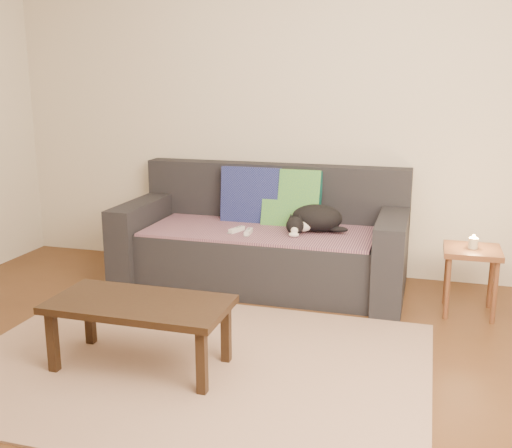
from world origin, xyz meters
name	(u,v)px	position (x,y,z in m)	size (l,w,h in m)	color
ground	(182,378)	(0.00, 0.00, 0.00)	(4.50, 4.50, 0.00)	brown
back_wall	(278,107)	(0.00, 2.00, 1.30)	(4.50, 0.04, 2.60)	beige
sofa	(263,244)	(0.00, 1.57, 0.31)	(2.10, 0.94, 0.87)	#232328
throw_blanket	(260,231)	(0.00, 1.48, 0.43)	(1.66, 0.74, 0.02)	#3F2545
cushion_navy	(251,197)	(-0.15, 1.74, 0.63)	(0.45, 0.11, 0.45)	#131954
cushion_green	(292,199)	(0.18, 1.74, 0.63)	(0.44, 0.11, 0.44)	#0D5551
cat	(315,219)	(0.40, 1.54, 0.53)	(0.45, 0.42, 0.19)	black
wii_remote_a	(248,232)	(-0.05, 1.33, 0.46)	(0.15, 0.04, 0.03)	white
wii_remote_b	(237,230)	(-0.15, 1.37, 0.46)	(0.15, 0.04, 0.03)	white
side_table	(472,260)	(1.47, 1.36, 0.37)	(0.36, 0.36, 0.45)	brown
candle	(473,243)	(1.47, 1.36, 0.48)	(0.06, 0.06, 0.09)	beige
rug	(193,364)	(0.00, 0.15, 0.01)	(2.50, 1.80, 0.01)	tan
coffee_table	(140,310)	(-0.25, 0.05, 0.33)	(0.95, 0.47, 0.38)	black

